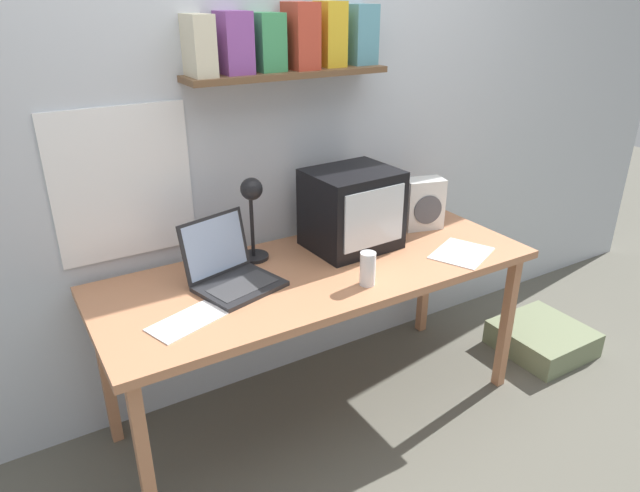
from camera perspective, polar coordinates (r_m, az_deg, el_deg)
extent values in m
plane|color=#5B594E|center=(2.79, 0.00, -15.95)|extent=(12.00, 12.00, 0.00)
cube|color=silver|center=(2.56, -4.99, 12.79)|extent=(5.60, 0.06, 2.60)
cube|color=white|center=(2.36, -19.09, 5.84)|extent=(0.54, 0.01, 0.60)
cube|color=brown|center=(2.43, -3.17, 16.82)|extent=(0.87, 0.18, 0.02)
cube|color=beige|center=(2.28, -12.03, 19.00)|extent=(0.09, 0.16, 0.22)
cube|color=#8A489C|center=(2.34, -8.60, 19.45)|extent=(0.11, 0.14, 0.23)
cube|color=#3D965B|center=(2.41, -5.23, 19.63)|extent=(0.11, 0.13, 0.22)
cube|color=#BD3F2C|center=(2.46, -1.94, 20.24)|extent=(0.11, 0.15, 0.26)
cube|color=gold|center=(2.55, 1.03, 20.40)|extent=(0.10, 0.12, 0.26)
cube|color=#5797A9|center=(2.64, 4.09, 20.33)|extent=(0.11, 0.12, 0.25)
cube|color=#BA7953|center=(2.39, 0.00, -2.57)|extent=(1.85, 0.72, 0.03)
cube|color=#BA7953|center=(2.12, -17.11, -20.15)|extent=(0.04, 0.05, 0.71)
cube|color=#BA7953|center=(2.88, 18.16, -7.31)|extent=(0.04, 0.05, 0.71)
cube|color=#BA7953|center=(2.58, -20.64, -11.72)|extent=(0.04, 0.05, 0.71)
cube|color=#BA7953|center=(3.24, 10.44, -2.83)|extent=(0.04, 0.05, 0.71)
cube|color=black|center=(2.53, 3.17, 3.71)|extent=(0.39, 0.33, 0.35)
cube|color=silver|center=(2.41, 5.48, 2.78)|extent=(0.31, 0.02, 0.25)
cube|color=#232326|center=(2.24, -8.00, -4.01)|extent=(0.35, 0.31, 0.02)
cube|color=#38383A|center=(2.22, -7.72, -3.94)|extent=(0.28, 0.20, 0.00)
cube|color=#232326|center=(2.29, -10.47, 0.03)|extent=(0.30, 0.13, 0.24)
cube|color=#A3BADD|center=(2.29, -10.47, 0.03)|extent=(0.28, 0.12, 0.22)
cylinder|color=black|center=(2.48, -6.65, -1.06)|extent=(0.13, 0.13, 0.01)
cylinder|color=black|center=(2.42, -6.84, 2.51)|extent=(0.02, 0.02, 0.32)
sphere|color=black|center=(2.31, -6.87, 5.69)|extent=(0.09, 0.09, 0.09)
cylinder|color=white|center=(2.23, 4.79, -2.28)|extent=(0.06, 0.06, 0.14)
cylinder|color=#CC3D47|center=(2.24, 4.78, -2.72)|extent=(0.06, 0.06, 0.10)
cube|color=silver|center=(2.80, 10.26, 4.20)|extent=(0.21, 0.15, 0.25)
cylinder|color=#4C4C51|center=(2.75, 10.74, 3.56)|extent=(0.14, 0.04, 0.14)
cube|color=white|center=(2.06, -13.13, -7.34)|extent=(0.30, 0.22, 0.00)
cube|color=silver|center=(2.59, 13.98, -0.69)|extent=(0.33, 0.30, 0.00)
cube|color=gray|center=(3.37, 21.33, -8.60)|extent=(0.44, 0.44, 0.14)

